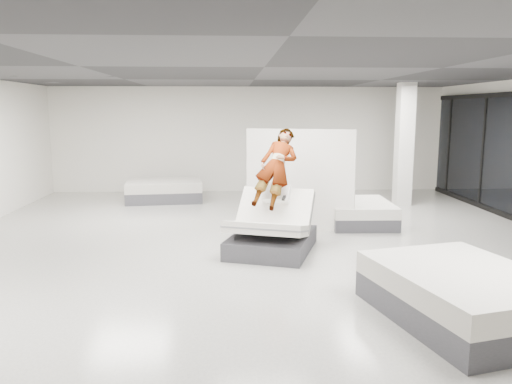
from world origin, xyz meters
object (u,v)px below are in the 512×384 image
remote (284,198)px  flat_bed_right_near (464,295)px  hero_bed (272,232)px  column (404,145)px  flat_bed_right_far (359,213)px  divider_panel (299,179)px  person (276,183)px  flat_bed_left_far (164,190)px

remote → flat_bed_right_near: size_ratio=0.05×
remote → hero_bed: bearing=174.3°
hero_bed → flat_bed_right_near: hero_bed is taller
hero_bed → column: column is taller
column → flat_bed_right_far: bearing=-128.2°
remote → flat_bed_right_far: size_ratio=0.08×
divider_panel → flat_bed_right_near: 5.01m
person → divider_panel: bearing=84.6°
flat_bed_left_far → person: bearing=-61.4°
hero_bed → column: size_ratio=0.66×
person → column: (3.74, 3.97, 0.41)m
flat_bed_right_far → flat_bed_left_far: size_ratio=0.84×
flat_bed_right_near → flat_bed_left_far: size_ratio=1.18×
hero_bed → person: (0.10, 0.31, 0.83)m
remote → column: bearing=68.7°
remote → divider_panel: bearing=92.3°
divider_panel → flat_bed_right_far: size_ratio=1.26×
flat_bed_right_far → flat_bed_left_far: bearing=146.3°
remote → divider_panel: divider_panel is taller
divider_panel → flat_bed_right_far: (1.40, 0.39, -0.81)m
remote → flat_bed_right_far: remote is taller
flat_bed_right_near → flat_bed_left_far: (-4.63, 8.29, -0.03)m
person → flat_bed_right_far: 2.85m
remote → flat_bed_right_near: remote is taller
flat_bed_right_near → column: size_ratio=0.81×
flat_bed_left_far → hero_bed: bearing=-63.8°
flat_bed_right_near → person: bearing=120.1°
flat_bed_left_far → column: size_ratio=0.68×
flat_bed_left_far → flat_bed_right_far: bearing=-33.7°
divider_panel → column: (3.12, 2.58, 0.54)m
remote → person: bearing=122.2°
column → flat_bed_right_near: bearing=-103.7°
flat_bed_right_far → person: bearing=-138.6°
hero_bed → flat_bed_right_far: hero_bed is taller
person → remote: bearing=-57.8°
person → flat_bed_right_far: size_ratio=0.91×
person → remote: 0.46m
hero_bed → flat_bed_right_near: size_ratio=0.82×
flat_bed_right_far → column: (1.72, 2.19, 1.35)m
remote → flat_bed_left_far: (-2.78, 5.32, -0.70)m
hero_bed → divider_panel: 1.98m
person → flat_bed_right_near: 3.99m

